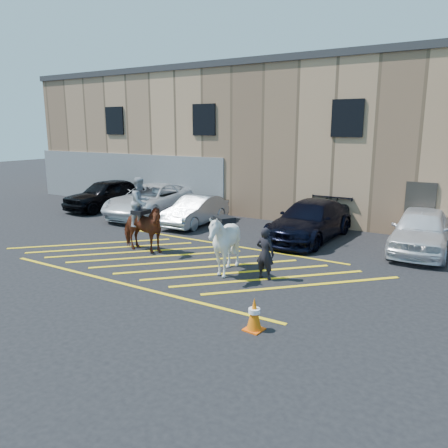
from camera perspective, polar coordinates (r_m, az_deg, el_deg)
The scene contains 12 objects.
ground at distance 14.44m, azimuth -4.83°, elevation -4.60°, with size 90.00×90.00×0.00m, color black.
car_black_suv at distance 23.83m, azimuth -15.07°, elevation 3.77°, with size 1.88×4.66×1.59m, color black.
car_white_pickup at distance 21.54m, azimuth -9.48°, elevation 3.08°, with size 2.56×5.55×1.54m, color white.
car_silver_sedan at distance 19.36m, azimuth -3.73°, elevation 1.76°, with size 1.35×3.86×1.27m, color #989EA6.
car_blue_suv at distance 17.13m, azimuth 11.18°, elevation 0.46°, with size 2.05×5.05×1.47m, color black.
car_white_suv at distance 16.54m, azimuth 24.32°, elevation -0.74°, with size 1.81×4.50×1.53m, color white.
handler at distance 12.40m, azimuth 5.39°, elevation -3.85°, with size 0.55×0.36×1.51m, color black.
warehouse at distance 24.51m, azimuth 12.12°, elevation 10.87°, with size 32.42×10.20×7.30m.
hatching_zone at distance 14.21m, azimuth -5.55°, elevation -4.88°, with size 12.60×5.12×0.01m.
mounted_bay at distance 15.28m, azimuth -10.75°, elevation 0.25°, with size 1.97×0.91×2.60m.
saddled_white at distance 12.69m, azimuth 0.04°, elevation -2.55°, with size 2.15×2.22×1.87m.
traffic_cone at distance 9.47m, azimuth 3.97°, elevation -11.66°, with size 0.42×0.42×0.73m.
Camera 1 is at (8.23, -11.08, 4.24)m, focal length 35.00 mm.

